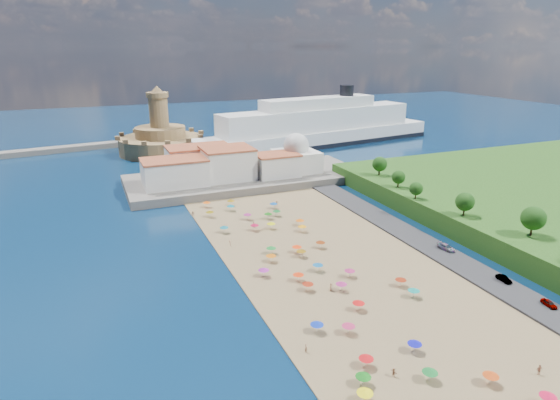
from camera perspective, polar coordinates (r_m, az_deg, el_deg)
name	(u,v)px	position (r m, az deg, el deg)	size (l,w,h in m)	color
ground	(304,263)	(114.55, 2.98, -7.67)	(700.00, 700.00, 0.00)	#071938
terrace	(247,178)	(181.23, -4.09, 2.66)	(90.00, 36.00, 3.00)	#59544C
jetty	(173,164)	(209.20, -12.92, 4.27)	(18.00, 70.00, 2.40)	#59544C
waterfront_buildings	(213,165)	(176.67, -8.22, 4.24)	(57.00, 29.00, 11.00)	silver
domed_building	(296,156)	(184.70, 1.97, 5.38)	(16.00, 16.00, 15.00)	silver
fortress	(161,140)	(237.07, -14.32, 7.13)	(40.00, 40.00, 32.40)	#97754B
cruise_ship	(318,128)	(250.15, 4.64, 8.73)	(140.85, 41.27, 30.43)	black
beach_parasols	(318,273)	(105.25, 4.70, -8.87)	(29.80, 116.42, 2.20)	gray
beachgoers	(299,261)	(112.93, 2.28, -7.43)	(35.74, 94.64, 1.88)	tan
parked_cars	(479,265)	(119.72, 23.06, -7.29)	(2.80, 33.84, 1.44)	gray
hillside_trees	(499,213)	(130.37, 25.18, -1.44)	(12.34, 108.85, 7.45)	#382314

